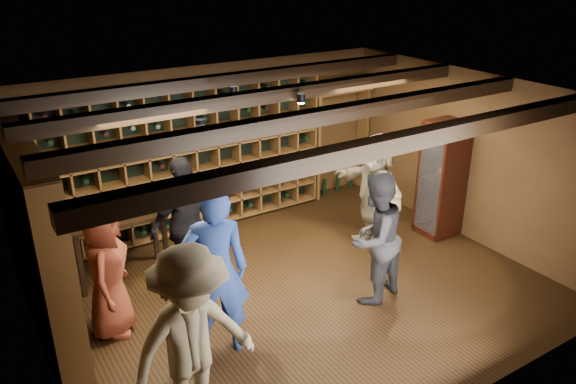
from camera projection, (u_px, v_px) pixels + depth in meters
ground at (297, 289)px, 7.24m from camera, size 6.00×6.00×0.00m
room_shell at (296, 105)px, 6.33m from camera, size 6.00×6.00×6.00m
wine_rack_back at (182, 161)px, 8.34m from camera, size 4.65×0.30×2.20m
wine_rack_left at (36, 240)px, 6.03m from camera, size 0.30×2.65×2.20m
crate_shelf at (341, 107)px, 9.62m from camera, size 1.20×0.32×2.07m
display_cabinet at (441, 181)px, 8.40m from camera, size 0.55×0.50×1.75m
man_blue_shirt at (215, 272)px, 5.79m from camera, size 0.82×0.67×1.93m
man_grey_suit at (375, 238)px, 6.76m from camera, size 0.94×0.81×1.67m
guest_red_floral at (107, 271)px, 6.15m from camera, size 0.79×0.91×1.57m
guest_woman_black at (187, 223)px, 7.03m from camera, size 1.10×0.62×1.76m
guest_khaki at (192, 344)px, 4.76m from camera, size 1.30×0.86×1.87m
guest_beige at (374, 192)px, 8.01m from camera, size 0.72×1.65×1.72m
tasting_table at (117, 224)px, 7.24m from camera, size 1.21×0.66×1.17m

